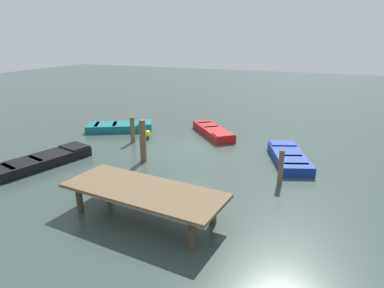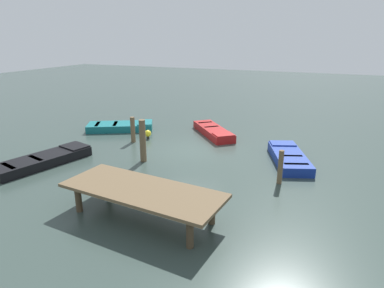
# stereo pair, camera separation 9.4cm
# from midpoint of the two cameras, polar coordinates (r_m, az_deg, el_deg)

# --- Properties ---
(ground_plane) EXTENTS (80.00, 80.00, 0.00)m
(ground_plane) POSITION_cam_midpoint_polar(r_m,az_deg,el_deg) (16.07, 0.17, -1.19)
(ground_plane) COLOR #33423D
(dock_segment) EXTENTS (5.14, 2.39, 0.95)m
(dock_segment) POSITION_cam_midpoint_polar(r_m,az_deg,el_deg) (10.16, -8.22, -8.12)
(dock_segment) COLOR brown
(dock_segment) RESTS_ON ground_plane
(rowboat_black) EXTENTS (2.27, 4.26, 0.46)m
(rowboat_black) POSITION_cam_midpoint_polar(r_m,az_deg,el_deg) (15.66, -23.83, -2.47)
(rowboat_black) COLOR black
(rowboat_black) RESTS_ON ground_plane
(rowboat_teal) EXTENTS (3.96, 3.03, 0.46)m
(rowboat_teal) POSITION_cam_midpoint_polar(r_m,az_deg,el_deg) (20.04, -11.93, 2.96)
(rowboat_teal) COLOR #14666B
(rowboat_teal) RESTS_ON ground_plane
(rowboat_red) EXTENTS (3.27, 3.54, 0.46)m
(rowboat_red) POSITION_cam_midpoint_polar(r_m,az_deg,el_deg) (18.66, 3.80, 2.20)
(rowboat_red) COLOR maroon
(rowboat_red) RESTS_ON ground_plane
(rowboat_blue) EXTENTS (2.38, 3.70, 0.46)m
(rowboat_blue) POSITION_cam_midpoint_polar(r_m,az_deg,el_deg) (15.23, 16.38, -2.19)
(rowboat_blue) COLOR navy
(rowboat_blue) RESTS_ON ground_plane
(mooring_piling_near_left) EXTENTS (0.23, 0.23, 1.33)m
(mooring_piling_near_left) POSITION_cam_midpoint_polar(r_m,az_deg,el_deg) (17.50, -9.91, 2.43)
(mooring_piling_near_left) COLOR brown
(mooring_piling_near_left) RESTS_ON ground_plane
(mooring_piling_center) EXTENTS (0.19, 0.19, 1.30)m
(mooring_piling_center) POSITION_cam_midpoint_polar(r_m,az_deg,el_deg) (12.81, 15.06, -3.84)
(mooring_piling_center) COLOR brown
(mooring_piling_center) RESTS_ON ground_plane
(mooring_piling_near_right) EXTENTS (0.27, 0.27, 1.87)m
(mooring_piling_near_right) POSITION_cam_midpoint_polar(r_m,az_deg,el_deg) (14.63, -8.23, 0.53)
(mooring_piling_near_right) COLOR brown
(mooring_piling_near_right) RESTS_ON ground_plane
(marker_buoy) EXTENTS (0.36, 0.36, 0.48)m
(marker_buoy) POSITION_cam_midpoint_polar(r_m,az_deg,el_deg) (18.04, -7.41, 1.76)
(marker_buoy) COLOR #262626
(marker_buoy) RESTS_ON ground_plane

